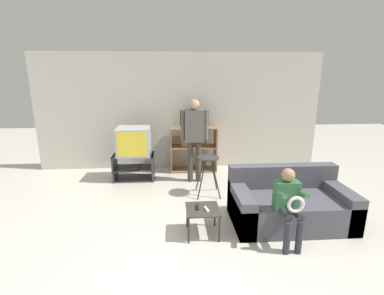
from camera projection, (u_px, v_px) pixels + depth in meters
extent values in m
plane|color=beige|center=(190.00, 272.00, 3.08)|extent=(18.00, 18.00, 0.00)
cube|color=beige|center=(180.00, 112.00, 6.30)|extent=(6.40, 0.06, 2.60)
cube|color=#38383D|center=(135.00, 178.00, 5.84)|extent=(0.82, 0.48, 0.02)
cube|color=#38383D|center=(134.00, 168.00, 5.79)|extent=(0.79, 0.48, 0.02)
cube|color=#38383D|center=(133.00, 155.00, 5.71)|extent=(0.82, 0.48, 0.02)
cube|color=#38383D|center=(115.00, 167.00, 5.75)|extent=(0.03, 0.48, 0.53)
cube|color=#38383D|center=(153.00, 166.00, 5.81)|extent=(0.03, 0.48, 0.53)
cube|color=black|center=(134.00, 167.00, 5.72)|extent=(0.24, 0.28, 0.05)
cube|color=#B2B2B7|center=(134.00, 141.00, 5.63)|extent=(0.65, 0.58, 0.56)
cube|color=yellow|center=(132.00, 145.00, 5.35)|extent=(0.57, 0.01, 0.48)
cube|color=#8E6642|center=(171.00, 149.00, 6.22)|extent=(0.03, 0.43, 1.00)
cube|color=#8E6642|center=(215.00, 149.00, 6.28)|extent=(0.03, 0.43, 1.00)
cube|color=#8E6642|center=(193.00, 169.00, 6.37)|extent=(0.96, 0.43, 0.03)
cube|color=#8E6642|center=(193.00, 147.00, 6.24)|extent=(0.96, 0.43, 0.03)
cube|color=#8E6642|center=(193.00, 128.00, 6.13)|extent=(0.96, 0.43, 0.03)
cube|color=#9E7A4C|center=(186.00, 142.00, 6.13)|extent=(0.18, 0.04, 0.22)
cube|color=black|center=(194.00, 126.00, 6.11)|extent=(0.22, 0.20, 0.04)
cube|color=black|center=(194.00, 118.00, 6.06)|extent=(0.62, 0.04, 0.34)
cube|color=#3FA559|center=(194.00, 118.00, 6.04)|extent=(0.57, 0.01, 0.29)
cylinder|color=black|center=(202.00, 179.00, 4.86)|extent=(0.18, 0.18, 0.70)
cylinder|color=black|center=(216.00, 179.00, 4.88)|extent=(0.18, 0.18, 0.70)
cylinder|color=black|center=(200.00, 174.00, 5.11)|extent=(0.18, 0.18, 0.70)
cylinder|color=black|center=(214.00, 174.00, 5.13)|extent=(0.18, 0.18, 0.70)
cylinder|color=#333338|center=(208.00, 158.00, 4.91)|extent=(0.38, 0.38, 0.02)
cube|color=#38332D|center=(203.00, 209.00, 3.72)|extent=(0.45, 0.45, 0.02)
cylinder|color=black|center=(189.00, 231.00, 3.57)|extent=(0.02, 0.02, 0.36)
cylinder|color=black|center=(219.00, 229.00, 3.59)|extent=(0.02, 0.02, 0.36)
cylinder|color=black|center=(187.00, 215.00, 3.95)|extent=(0.02, 0.02, 0.36)
cylinder|color=black|center=(215.00, 214.00, 3.98)|extent=(0.02, 0.02, 0.36)
cube|color=black|center=(197.00, 207.00, 3.74)|extent=(0.04, 0.15, 0.02)
cube|color=silver|center=(207.00, 209.00, 3.68)|extent=(0.07, 0.15, 0.02)
cube|color=#4C4C56|center=(290.00, 210.00, 4.06)|extent=(1.67, 0.93, 0.42)
cube|color=#4C4C56|center=(282.00, 176.00, 4.31)|extent=(1.67, 0.20, 0.36)
cube|color=#4C4C56|center=(241.00, 207.00, 3.99)|extent=(0.22, 0.93, 0.54)
cube|color=#4C4C56|center=(338.00, 204.00, 4.09)|extent=(0.22, 0.93, 0.54)
cylinder|color=#3D3833|center=(190.00, 162.00, 5.61)|extent=(0.11, 0.11, 0.84)
cylinder|color=#3D3833|center=(198.00, 161.00, 5.62)|extent=(0.11, 0.11, 0.84)
cube|color=#5B5651|center=(194.00, 126.00, 5.43)|extent=(0.38, 0.20, 0.63)
cylinder|color=#5B5651|center=(183.00, 125.00, 5.41)|extent=(0.08, 0.08, 0.60)
cylinder|color=#5B5651|center=(206.00, 125.00, 5.44)|extent=(0.08, 0.08, 0.60)
sphere|color=tan|center=(194.00, 105.00, 5.33)|extent=(0.20, 0.20, 0.20)
cylinder|color=#2D2D38|center=(287.00, 238.00, 3.35)|extent=(0.08, 0.08, 0.42)
cylinder|color=#2D2D38|center=(299.00, 237.00, 3.36)|extent=(0.08, 0.08, 0.42)
cylinder|color=#2D2D38|center=(284.00, 213.00, 3.43)|extent=(0.09, 0.30, 0.09)
cylinder|color=#2D2D38|center=(296.00, 212.00, 3.44)|extent=(0.09, 0.30, 0.09)
cube|color=#33663D|center=(286.00, 196.00, 3.54)|extent=(0.30, 0.17, 0.40)
cylinder|color=#33663D|center=(280.00, 195.00, 3.39)|extent=(0.06, 0.31, 0.14)
cylinder|color=#33663D|center=(302.00, 194.00, 3.41)|extent=(0.06, 0.31, 0.14)
sphere|color=#A37A5B|center=(288.00, 175.00, 3.47)|extent=(0.17, 0.17, 0.17)
torus|color=silver|center=(296.00, 205.00, 3.26)|extent=(0.21, 0.04, 0.21)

